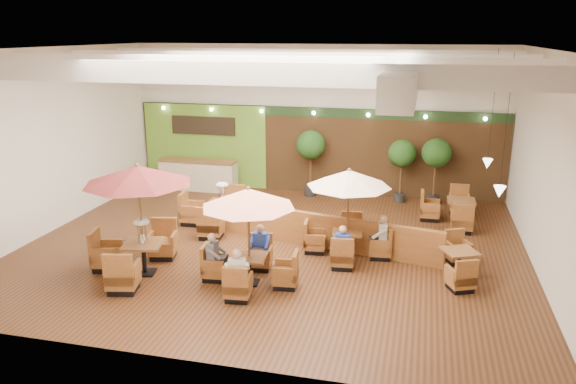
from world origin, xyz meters
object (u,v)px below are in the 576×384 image
(service_counter, at_px, (198,175))
(table_2, at_px, (348,196))
(table_3, at_px, (215,212))
(diner_0, at_px, (237,269))
(table_5, at_px, (451,211))
(diner_3, at_px, (343,242))
(diner_4, at_px, (381,232))
(booth_divider, at_px, (319,231))
(topiary_2, at_px, (436,156))
(table_4, at_px, (459,263))
(diner_2, at_px, (214,252))
(topiary_1, at_px, (402,156))
(table_1, at_px, (249,218))
(topiary_0, at_px, (311,147))
(table_0, at_px, (137,196))
(diner_1, at_px, (260,242))

(service_counter, bearing_deg, table_2, -38.84)
(table_3, bearing_deg, service_counter, 114.99)
(table_3, relative_size, diner_0, 3.45)
(table_5, distance_m, diner_3, 5.37)
(diner_4, bearing_deg, booth_divider, 67.83)
(table_2, relative_size, topiary_2, 1.04)
(table_4, distance_m, diner_2, 6.13)
(topiary_1, relative_size, diner_3, 3.16)
(booth_divider, relative_size, table_4, 2.87)
(table_3, distance_m, diner_3, 4.95)
(table_1, distance_m, table_4, 5.43)
(topiary_0, xyz_separation_m, topiary_2, (4.47, 0.00, -0.07))
(diner_0, bearing_deg, diner_3, 34.23)
(table_4, bearing_deg, table_3, 139.40)
(topiary_0, bearing_deg, topiary_1, 0.00)
(booth_divider, bearing_deg, diner_2, -115.00)
(table_5, xyz_separation_m, topiary_2, (-0.55, 1.84, 1.41))
(table_4, bearing_deg, diner_2, 171.02)
(diner_4, bearing_deg, table_5, -37.36)
(table_4, height_order, diner_0, diner_0)
(service_counter, distance_m, table_4, 11.16)
(table_0, relative_size, diner_1, 4.00)
(diner_1, relative_size, diner_4, 0.95)
(topiary_0, relative_size, diner_1, 3.36)
(table_0, bearing_deg, topiary_1, 39.60)
(booth_divider, bearing_deg, topiary_0, 116.11)
(table_5, distance_m, topiary_0, 5.55)
(diner_3, bearing_deg, table_3, 150.47)
(topiary_2, height_order, diner_0, topiary_2)
(table_5, bearing_deg, diner_3, -122.97)
(booth_divider, distance_m, table_5, 4.93)
(table_5, relative_size, diner_0, 3.14)
(table_5, height_order, diner_2, diner_2)
(table_1, height_order, topiary_2, table_1)
(booth_divider, xyz_separation_m, diner_3, (0.87, -1.32, 0.24))
(diner_3, bearing_deg, service_counter, 134.63)
(table_2, bearing_deg, booth_divider, 147.58)
(table_1, height_order, table_2, table_2)
(diner_2, height_order, diner_3, diner_2)
(topiary_2, bearing_deg, diner_1, -122.39)
(diner_0, bearing_deg, booth_divider, 57.55)
(topiary_2, distance_m, diner_4, 5.73)
(table_5, distance_m, diner_0, 8.46)
(topiary_0, xyz_separation_m, topiary_1, (3.30, 0.00, -0.15))
(table_3, xyz_separation_m, table_4, (7.31, -2.05, -0.14))
(booth_divider, bearing_deg, diner_1, -110.39)
(service_counter, height_order, table_1, table_1)
(booth_divider, relative_size, diner_1, 9.62)
(table_1, distance_m, table_5, 7.86)
(topiary_2, xyz_separation_m, diner_3, (-2.33, -6.36, -1.04))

